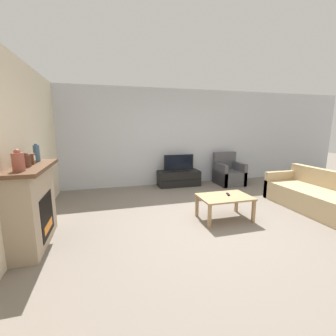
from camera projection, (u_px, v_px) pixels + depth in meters
The scene contains 14 objects.
ground_plane at pixel (209, 223), 3.96m from camera, with size 24.00×24.00×0.00m, color slate.
wall_back at pixel (167, 138), 6.41m from camera, with size 12.00×0.06×2.70m.
wall_left at pixel (9, 151), 2.95m from camera, with size 0.06×12.00×2.70m.
fireplace at pixel (33, 205), 3.15m from camera, with size 0.46×1.27×1.15m.
mantel_vase_left at pixel (18, 161), 2.67m from camera, with size 0.13×0.13×0.27m.
mantel_vase_centre_left at pixel (26, 160), 2.94m from camera, with size 0.10×0.10×0.19m.
mantel_vase_right at pixel (37, 153), 3.39m from camera, with size 0.09×0.09×0.28m.
mantel_clock at pixel (32, 159), 3.16m from camera, with size 0.08×0.11×0.15m.
tv_stand at pixel (179, 178), 6.38m from camera, with size 1.18×0.50×0.43m.
tv at pixel (179, 163), 6.30m from camera, with size 0.86×0.18×0.46m.
armchair at pixel (228, 174), 6.56m from camera, with size 0.70×0.76×0.91m.
coffee_table at pixel (225, 199), 4.04m from camera, with size 0.92×0.62×0.44m.
remote at pixel (228, 194), 4.11m from camera, with size 0.08×0.16×0.02m.
couch at pixel (329, 201), 4.29m from camera, with size 0.90×2.46×0.78m.
Camera 1 is at (-1.70, -3.39, 1.68)m, focal length 24.00 mm.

